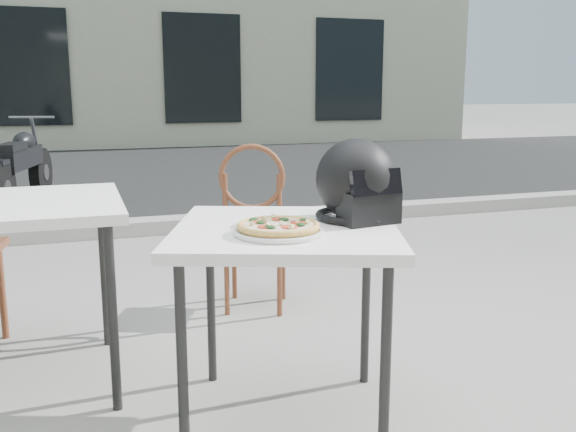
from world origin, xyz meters
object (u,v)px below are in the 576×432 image
object	(u,v)px
cafe_table_main	(286,245)
plate	(278,232)
pizza	(278,226)
motorcycle	(22,168)
helmet	(357,184)
cafe_chair_main	(254,219)
cafe_table_side	(15,219)

from	to	relation	value
cafe_table_main	plate	size ratio (longest dim) A/B	2.57
pizza	motorcycle	distance (m)	5.27
helmet	cafe_chair_main	world-z (taller)	helmet
helmet	cafe_table_side	world-z (taller)	helmet
pizza	cafe_table_main	bearing A→B (deg)	60.70
plate	motorcycle	xyz separation A→B (m)	(-1.13, 5.13, -0.34)
cafe_chair_main	motorcycle	size ratio (longest dim) A/B	0.51
pizza	motorcycle	xyz separation A→B (m)	(-1.13, 5.13, -0.36)
cafe_table_side	cafe_chair_main	bearing A→B (deg)	26.51
cafe_table_main	pizza	xyz separation A→B (m)	(-0.06, -0.12, 0.10)
motorcycle	pizza	bearing A→B (deg)	-64.03
plate	motorcycle	distance (m)	5.27
cafe_table_main	cafe_chair_main	size ratio (longest dim) A/B	1.06
cafe_table_main	helmet	bearing A→B (deg)	5.44
helmet	pizza	bearing A→B (deg)	-166.69
motorcycle	cafe_chair_main	bearing A→B (deg)	-56.35
plate	helmet	world-z (taller)	helmet
plate	helmet	bearing A→B (deg)	22.38
plate	cafe_table_side	size ratio (longest dim) A/B	0.47
helmet	motorcycle	bearing A→B (deg)	97.40
cafe_table_main	pizza	bearing A→B (deg)	-119.30
cafe_table_main	plate	xyz separation A→B (m)	(-0.06, -0.12, 0.08)
cafe_table_side	pizza	bearing A→B (deg)	-40.28
cafe_table_main	cafe_chair_main	world-z (taller)	cafe_chair_main
helmet	motorcycle	xyz separation A→B (m)	(-1.47, 4.99, -0.46)
pizza	cafe_chair_main	distance (m)	1.34
cafe_chair_main	cafe_table_side	bearing A→B (deg)	48.53
cafe_table_side	helmet	bearing A→B (deg)	-25.94
cafe_table_main	cafe_table_side	bearing A→B (deg)	146.44
motorcycle	cafe_table_main	bearing A→B (deg)	-63.06
cafe_table_side	cafe_table_main	bearing A→B (deg)	-33.56
pizza	helmet	world-z (taller)	helmet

